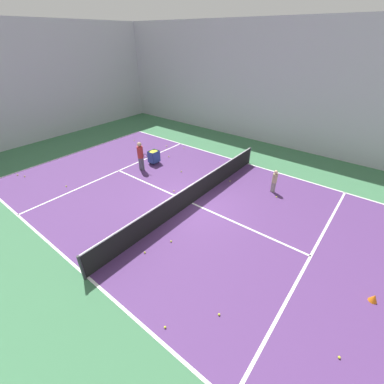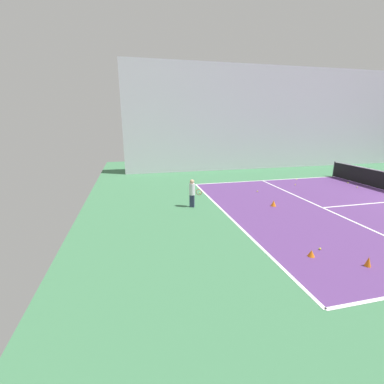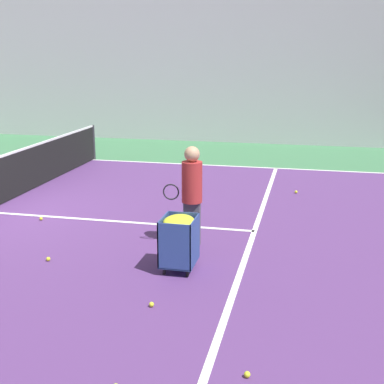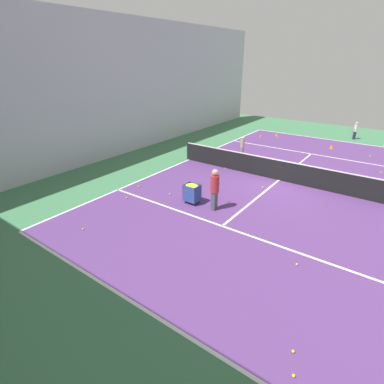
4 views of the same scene
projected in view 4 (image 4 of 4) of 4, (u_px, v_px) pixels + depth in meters
The scene contains 37 objects.
ground_plane at pixel (279, 180), 15.34m from camera, with size 33.09×33.09×0.00m, color #3D754C.
court_playing_area at pixel (279, 180), 15.34m from camera, with size 11.48×20.63×0.00m.
line_baseline_near at pixel (329, 140), 22.96m from camera, with size 11.48×0.10×0.00m, color white.
line_baseline_far at pixel (130, 301), 7.73m from camera, with size 11.48×0.10×0.00m, color white.
line_sideline_right at pixel (189, 160), 18.42m from camera, with size 0.10×20.63×0.00m, color white.
line_service_near at pixel (311, 154), 19.53m from camera, with size 11.48×0.10×0.00m, color white.
line_service_far at pixel (222, 226), 11.15m from camera, with size 11.48×0.10×0.00m, color white.
line_centre_service at pixel (279, 180), 15.34m from camera, with size 0.10×11.35×0.00m, color white.
hall_enclosure_right at pixel (135, 87), 19.08m from camera, with size 0.15×29.39×8.05m.
tennis_net at pixel (280, 170), 15.11m from camera, with size 11.78×0.10×1.08m.
player_near_baseline at pixel (356, 129), 22.74m from camera, with size 0.36×0.61×1.32m.
coach_at_net at pixel (215, 187), 12.00m from camera, with size 0.37×0.68×1.76m.
child_midcourt at pixel (242, 145), 18.87m from camera, with size 0.26×0.26×1.25m.
ball_cart at pixel (192, 190), 12.72m from camera, with size 0.63×0.52×0.87m.
training_cone_0 at pixel (332, 147), 20.62m from camera, with size 0.25×0.25×0.27m, color orange.
training_cone_1 at pixel (277, 134), 24.04m from camera, with size 0.21×0.21×0.20m, color orange.
training_cone_2 at pixel (261, 135), 23.60m from camera, with size 0.17×0.17×0.29m, color orange.
tennis_ball_0 at pixel (225, 168), 16.90m from camera, with size 0.07×0.07×0.07m, color yellow.
tennis_ball_1 at pixel (297, 264), 9.04m from camera, with size 0.07×0.07×0.07m, color yellow.
tennis_ball_2 at pixel (170, 194), 13.69m from camera, with size 0.07×0.07×0.07m, color yellow.
tennis_ball_3 at pixel (215, 152), 19.70m from camera, with size 0.07×0.07×0.07m, color yellow.
tennis_ball_4 at pixel (250, 155), 19.22m from camera, with size 0.07×0.07×0.07m, color yellow.
tennis_ball_5 at pixel (263, 187), 14.42m from camera, with size 0.07×0.07×0.07m, color yellow.
tennis_ball_6 at pixel (294, 376), 5.87m from camera, with size 0.07×0.07×0.07m, color yellow.
tennis_ball_7 at pixel (363, 193), 13.83m from camera, with size 0.07×0.07×0.07m, color yellow.
tennis_ball_8 at pixel (209, 152), 19.77m from camera, with size 0.07×0.07×0.07m, color yellow.
tennis_ball_9 at pixel (139, 186), 14.53m from camera, with size 0.07×0.07×0.07m, color yellow.
tennis_ball_10 at pixel (230, 166), 17.19m from camera, with size 0.07×0.07×0.07m, color yellow.
tennis_ball_11 at pixel (370, 156), 19.04m from camera, with size 0.07×0.07×0.07m, color yellow.
tennis_ball_12 at pixel (293, 351), 6.36m from camera, with size 0.07×0.07×0.07m, color yellow.
tennis_ball_13 at pixel (216, 186), 14.61m from camera, with size 0.07×0.07×0.07m, color yellow.
tennis_ball_14 at pixel (384, 146), 21.22m from camera, with size 0.07×0.07×0.07m, color yellow.
tennis_ball_15 at pixel (83, 229), 10.90m from camera, with size 0.07×0.07×0.07m, color yellow.
tennis_ball_16 at pixel (277, 137), 23.52m from camera, with size 0.07×0.07×0.07m, color yellow.
tennis_ball_17 at pixel (340, 185), 14.67m from camera, with size 0.07×0.07×0.07m, color yellow.
tennis_ball_19 at pixel (127, 198), 13.33m from camera, with size 0.07×0.07×0.07m, color yellow.
tennis_ball_20 at pixel (381, 172), 16.28m from camera, with size 0.07×0.07×0.07m, color yellow.
Camera 4 is at (-4.76, 14.15, 5.74)m, focal length 28.00 mm.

